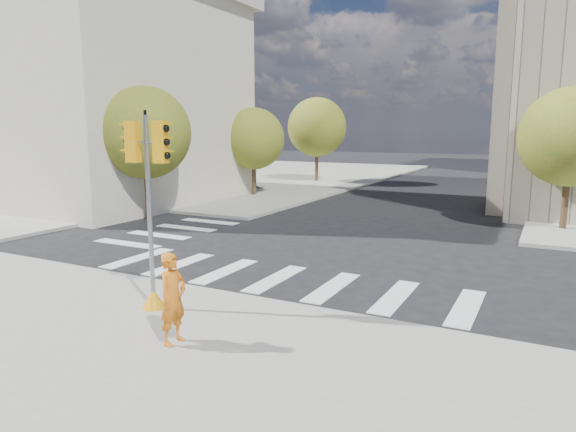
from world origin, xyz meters
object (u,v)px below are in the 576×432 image
object	(u,v)px
traffic_signal	(150,227)
photographer	(173,298)
lamp_far	(574,126)
planter_wall	(95,207)

from	to	relation	value
traffic_signal	photographer	xyz separation A→B (m)	(1.77, -1.38, -1.05)
lamp_far	photographer	distance (m)	36.23
photographer	planter_wall	world-z (taller)	photographer
photographer	traffic_signal	bearing A→B (deg)	52.64
traffic_signal	photographer	distance (m)	2.48
lamp_far	traffic_signal	world-z (taller)	lamp_far
planter_wall	lamp_far	bearing A→B (deg)	22.87
lamp_far	traffic_signal	bearing A→B (deg)	-105.35
lamp_far	photographer	xyz separation A→B (m)	(-7.53, -35.27, -3.50)
planter_wall	traffic_signal	bearing A→B (deg)	-62.07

